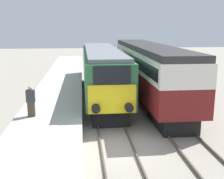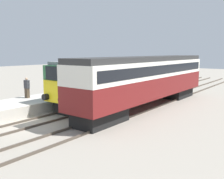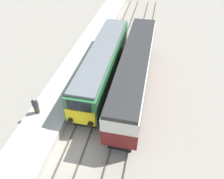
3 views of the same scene
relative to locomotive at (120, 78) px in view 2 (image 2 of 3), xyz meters
The scene contains 7 objects.
ground_plane 9.91m from the locomotive, 90.00° to the right, with size 120.00×120.00×0.00m, color gray.
platform_left 4.08m from the locomotive, 153.05° to the right, with size 3.50×50.00×0.80m.
rails_near_track 5.11m from the locomotive, 90.00° to the right, with size 1.51×60.00×0.14m.
rails_far_track 6.14m from the locomotive, 53.99° to the right, with size 1.50×60.00×0.14m.
locomotive is the anchor object (origin of this frame).
passenger_carriage 3.52m from the locomotive, 14.14° to the right, with size 2.75×16.21×4.09m.
person_on_platform 8.04m from the locomotive, 121.38° to the right, with size 0.44×0.26×1.63m.
Camera 2 is at (13.14, -8.61, 4.45)m, focal length 40.00 mm.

